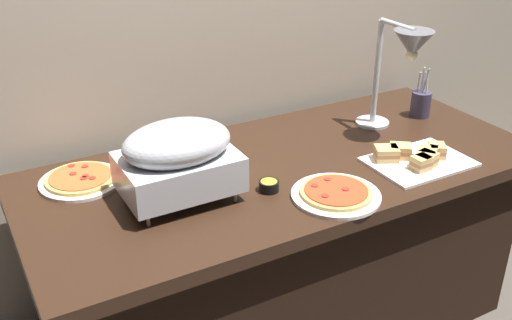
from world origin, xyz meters
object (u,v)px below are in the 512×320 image
(heat_lamp, at_px, (405,54))
(pizza_plate_front, at_px, (81,180))
(chafing_dish, at_px, (178,157))
(sandwich_platter, at_px, (416,158))
(utensil_holder, at_px, (421,103))
(pizza_plate_center, at_px, (336,194))
(sauce_cup_near, at_px, (269,185))

(heat_lamp, height_order, pizza_plate_front, heat_lamp)
(pizza_plate_front, bearing_deg, heat_lamp, -10.87)
(chafing_dish, xyz_separation_m, sandwich_platter, (0.85, -0.18, -0.13))
(chafing_dish, xyz_separation_m, pizza_plate_front, (-0.26, 0.26, -0.14))
(pizza_plate_front, bearing_deg, chafing_dish, -45.59)
(chafing_dish, bearing_deg, utensil_holder, 7.32)
(pizza_plate_front, bearing_deg, utensil_holder, -4.50)
(pizza_plate_center, bearing_deg, pizza_plate_front, 144.51)
(sandwich_platter, bearing_deg, pizza_plate_center, -171.90)
(heat_lamp, distance_m, sauce_cup_near, 0.75)
(utensil_holder, bearing_deg, chafing_dish, -172.68)
(chafing_dish, xyz_separation_m, sauce_cup_near, (0.28, -0.10, -0.13))
(pizza_plate_front, relative_size, sauce_cup_near, 4.15)
(chafing_dish, bearing_deg, pizza_plate_center, -28.20)
(chafing_dish, height_order, pizza_plate_center, chafing_dish)
(chafing_dish, distance_m, utensil_holder, 1.19)
(sandwich_platter, height_order, sauce_cup_near, sandwich_platter)
(pizza_plate_front, height_order, sandwich_platter, sandwich_platter)
(chafing_dish, distance_m, pizza_plate_center, 0.53)
(heat_lamp, relative_size, sandwich_platter, 1.23)
(heat_lamp, bearing_deg, sauce_cup_near, -168.95)
(pizza_plate_front, distance_m, sauce_cup_near, 0.65)
(utensil_holder, bearing_deg, pizza_plate_center, -151.63)
(sandwich_platter, bearing_deg, utensil_holder, 45.66)
(pizza_plate_front, bearing_deg, sandwich_platter, -22.06)
(heat_lamp, xyz_separation_m, utensil_holder, (0.23, 0.12, -0.28))
(chafing_dish, relative_size, sauce_cup_near, 5.49)
(heat_lamp, xyz_separation_m, sauce_cup_near, (-0.67, -0.13, -0.32))
(sauce_cup_near, height_order, utensil_holder, utensil_holder)
(chafing_dish, xyz_separation_m, pizza_plate_center, (0.45, -0.24, -0.14))
(chafing_dish, bearing_deg, sandwich_platter, -12.27)
(pizza_plate_front, xyz_separation_m, sandwich_platter, (1.11, -0.45, 0.01))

